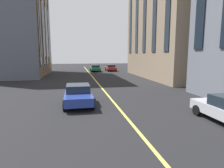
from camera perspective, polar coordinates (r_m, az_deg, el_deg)
name	(u,v)px	position (r m, az deg, el deg)	size (l,w,h in m)	color
lane_centre_line	(105,92)	(17.82, -1.96, -2.47)	(80.00, 0.16, 0.01)	#D8C64C
car_blue_near	(78,94)	(13.65, -9.97, -3.04)	(4.40, 1.95, 1.37)	navy
car_green_mid	(95,68)	(40.01, -4.98, 4.69)	(4.40, 1.95, 1.37)	#1E6038
car_red_oncoming	(111,68)	(41.42, -0.37, 4.85)	(4.40, 1.95, 1.37)	#B21E1E
building_left_near	(10,7)	(37.56, -27.92, 19.57)	(14.98, 10.59, 22.36)	#846B51
building_left_far	(4,36)	(36.15, -29.41, 12.33)	(13.59, 12.58, 12.89)	#565B66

